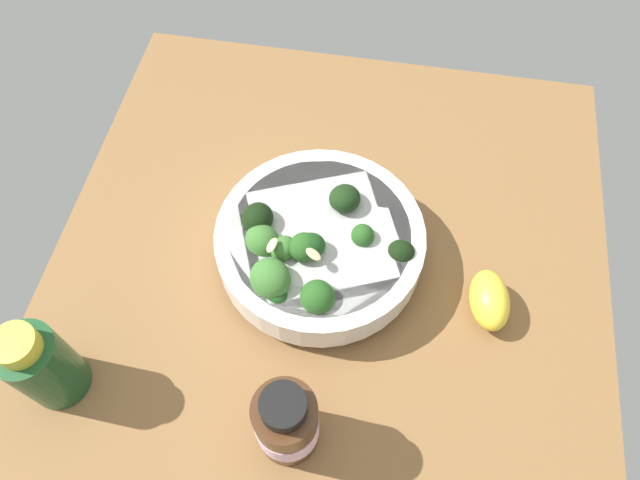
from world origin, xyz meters
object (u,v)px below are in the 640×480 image
Objects in this scene: bowl_of_broccoli at (318,243)px; lemon_wedge at (489,300)px; bottle_tall at (42,365)px; bottle_short at (287,423)px.

bowl_of_broccoli is 19.34cm from lemon_wedge.
bottle_tall is (23.35, 18.52, 1.72)cm from bowl_of_broccoli.
bottle_tall is at bearing 20.24° from lemon_wedge.
bottle_short is (18.47, 16.92, 3.05)cm from lemon_wedge.
bottle_short reaches higher than lemon_wedge.
bottle_short is (-0.60, 19.81, 1.53)cm from bowl_of_broccoli.
bowl_of_broccoli is at bearing -8.60° from lemon_wedge.
bowl_of_broccoli is 1.90× the size of bottle_short.
bowl_of_broccoli reaches higher than lemon_wedge.
lemon_wedge is 0.57× the size of bottle_short.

